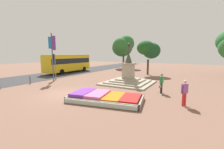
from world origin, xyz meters
TOP-DOWN VIEW (x-y plane):
  - ground_plane at (0.00, 0.00)m, footprint 94.60×94.60m
  - street_asphalt_strip at (-10.95, 0.00)m, footprint 7.32×82.77m
  - flower_planter at (3.71, -0.13)m, footprint 5.72×3.73m
  - statue_monument at (2.69, 6.75)m, footprint 5.35×5.35m
  - traffic_light_mid_block at (-6.88, 4.42)m, footprint 0.41×0.30m
  - banner_pole at (-6.23, 3.62)m, footprint 0.24×1.06m
  - city_bus at (-11.15, 11.01)m, footprint 2.57×9.50m
  - pedestrian_with_handbag at (6.93, 4.12)m, footprint 0.27×0.73m
  - pedestrian_near_planter at (8.90, 1.55)m, footprint 0.42×0.45m
  - kerb_bollard_mid_b at (-6.95, 0.96)m, footprint 0.12×0.12m
  - park_tree_far_left at (2.63, 15.05)m, footprint 3.63×3.25m
  - park_tree_behind_statue at (-6.02, 23.76)m, footprint 5.25×5.28m

SIDE VIEW (x-z plane):
  - ground_plane at x=0.00m, z-range 0.00..0.00m
  - street_asphalt_strip at x=-10.95m, z-range 0.00..0.01m
  - flower_planter at x=3.71m, z-range -0.05..0.53m
  - kerb_bollard_mid_b at x=-6.95m, z-range 0.02..0.94m
  - statue_monument at x=2.69m, z-range -1.64..3.00m
  - pedestrian_with_handbag at x=6.93m, z-range 0.12..1.85m
  - pedestrian_near_planter at x=8.90m, z-range 0.14..1.88m
  - city_bus at x=-11.15m, z-range 0.24..3.49m
  - traffic_light_mid_block at x=-6.88m, z-range 0.69..4.07m
  - banner_pole at x=-6.23m, z-range 0.34..6.27m
  - park_tree_far_left at x=2.63m, z-range 1.38..6.89m
  - park_tree_behind_statue at x=-6.02m, z-range 1.40..9.14m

